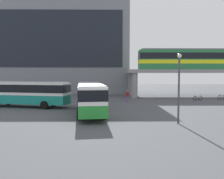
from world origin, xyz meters
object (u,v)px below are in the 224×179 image
bicycle_brown (198,98)px  pedestrian_waiting_near_stop (128,96)px  station_building (63,47)px  train (195,59)px  bus_secondary (27,92)px  bus_main (90,95)px  bicycle_black (222,97)px

bicycle_brown → pedestrian_waiting_near_stop: 11.44m
station_building → train: bearing=-19.7°
train → bus_secondary: 30.52m
bus_secondary → bicycle_brown: bus_secondary is taller
bus_main → bicycle_brown: bearing=37.9°
pedestrian_waiting_near_stop → station_building: bearing=125.6°
bus_secondary → pedestrian_waiting_near_stop: 14.37m
train → bus_secondary: (-26.54, -14.24, -4.98)m
train → bicycle_black: 9.17m
bus_secondary → bicycle_black: size_ratio=6.48×
bus_secondary → bicycle_black: bus_secondary is taller
bus_main → pedestrian_waiting_near_stop: (4.79, 10.73, -1.16)m
bus_secondary → bicycle_black: (29.17, 8.46, -1.63)m
train → bicycle_black: bearing=-65.5°
bus_main → bicycle_black: size_ratio=6.44×
station_building → bus_main: station_building is taller
station_building → train: 28.25m
bicycle_black → train: bearing=114.5°
bicycle_black → bicycle_brown: size_ratio=1.02×
bus_main → train: bearing=47.5°
station_building → bicycle_black: (29.05, -15.24, -9.94)m
station_building → bicycle_brown: station_building is taller
station_building → bus_secondary: bearing=-90.3°
station_building → bus_main: bearing=-73.9°
bus_main → bicycle_brown: 20.44m
bicycle_brown → pedestrian_waiting_near_stop: size_ratio=0.98×
pedestrian_waiting_near_stop → bus_secondary: bearing=-158.4°
station_building → pedestrian_waiting_near_stop: station_building is taller
pedestrian_waiting_near_stop → bicycle_brown: bearing=8.9°
bus_main → bicycle_black: bearing=34.0°
station_building → train: size_ratio=1.40×
bus_secondary → pedestrian_waiting_near_stop: bus_secondary is taller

